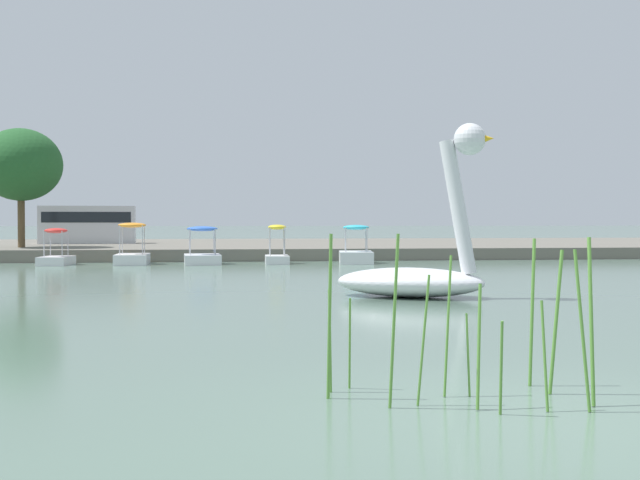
# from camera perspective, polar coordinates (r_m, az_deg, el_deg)

# --- Properties ---
(ground_plane) EXTENTS (591.97, 591.97, 0.00)m
(ground_plane) POSITION_cam_1_polar(r_m,az_deg,el_deg) (7.83, 14.34, -11.35)
(ground_plane) COLOR #567060
(shore_bank_far) EXTENTS (151.56, 20.96, 0.52)m
(shore_bank_far) POSITION_cam_1_polar(r_m,az_deg,el_deg) (45.66, -3.95, -0.52)
(shore_bank_far) COLOR #6B665B
(shore_bank_far) RESTS_ON ground_plane
(swan_boat) EXTENTS (3.80, 3.09, 3.86)m
(swan_boat) POSITION_cam_1_polar(r_m,az_deg,el_deg) (18.72, 6.80, -1.68)
(swan_boat) COLOR white
(swan_boat) RESTS_ON ground_plane
(pedal_boat_cyan) EXTENTS (1.61, 2.38, 1.56)m
(pedal_boat_cyan) POSITION_cam_1_polar(r_m,az_deg,el_deg) (33.74, 2.49, -0.91)
(pedal_boat_cyan) COLOR white
(pedal_boat_cyan) RESTS_ON ground_plane
(pedal_boat_yellow) EXTENTS (1.01, 1.86, 1.57)m
(pedal_boat_yellow) POSITION_cam_1_polar(r_m,az_deg,el_deg) (33.39, -2.97, -0.87)
(pedal_boat_yellow) COLOR white
(pedal_boat_yellow) RESTS_ON ground_plane
(pedal_boat_blue) EXTENTS (1.51, 2.25, 1.51)m
(pedal_boat_blue) POSITION_cam_1_polar(r_m,az_deg,el_deg) (33.31, -8.10, -0.89)
(pedal_boat_blue) COLOR white
(pedal_boat_blue) RESTS_ON ground_plane
(pedal_boat_orange) EXTENTS (1.26, 2.36, 1.65)m
(pedal_boat_orange) POSITION_cam_1_polar(r_m,az_deg,el_deg) (33.69, -12.79, -0.85)
(pedal_boat_orange) COLOR white
(pedal_boat_orange) RESTS_ON ground_plane
(pedal_boat_red) EXTENTS (1.24, 1.99, 1.44)m
(pedal_boat_red) POSITION_cam_1_polar(r_m,az_deg,el_deg) (33.96, -17.69, -0.93)
(pedal_boat_red) COLOR white
(pedal_boat_red) RESTS_ON ground_plane
(tree_sapling_by_fence) EXTENTS (4.35, 5.06, 5.38)m
(tree_sapling_by_fence) POSITION_cam_1_polar(r_m,az_deg,el_deg) (39.92, -19.89, 4.88)
(tree_sapling_by_fence) COLOR brown
(tree_sapling_by_fence) RESTS_ON shore_bank_far
(parked_van) EXTENTS (5.03, 2.05, 1.99)m
(parked_van) POSITION_cam_1_polar(r_m,az_deg,el_deg) (45.91, -15.66, 1.12)
(parked_van) COLOR silver
(parked_van) RESTS_ON shore_bank_far
(reed_clump_foreground) EXTENTS (2.44, 1.38, 1.60)m
(reed_clump_foreground) POSITION_cam_1_polar(r_m,az_deg,el_deg) (8.09, 11.05, -6.01)
(reed_clump_foreground) COLOR #568E38
(reed_clump_foreground) RESTS_ON ground_plane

